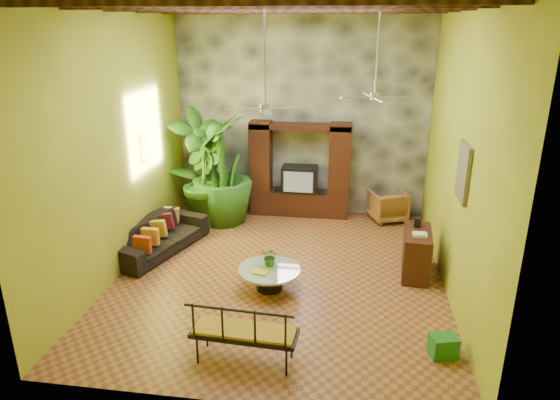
% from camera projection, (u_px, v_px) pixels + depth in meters
% --- Properties ---
extents(ground, '(7.00, 7.00, 0.00)m').
position_uv_depth(ground, '(281.00, 273.00, 9.50)').
color(ground, brown).
rests_on(ground, ground).
extents(back_wall, '(6.00, 0.02, 5.00)m').
position_uv_depth(back_wall, '(302.00, 111.00, 11.92)').
color(back_wall, olive).
rests_on(back_wall, ground).
extents(left_wall, '(0.02, 7.00, 5.00)m').
position_uv_depth(left_wall, '(118.00, 139.00, 9.07)').
color(left_wall, olive).
rests_on(left_wall, ground).
extents(right_wall, '(0.02, 7.00, 5.00)m').
position_uv_depth(right_wall, '(460.00, 151.00, 8.25)').
color(right_wall, olive).
rests_on(right_wall, ground).
extents(stone_accent_wall, '(5.98, 0.10, 4.98)m').
position_uv_depth(stone_accent_wall, '(302.00, 112.00, 11.87)').
color(stone_accent_wall, '#3C3E45').
rests_on(stone_accent_wall, ground).
extents(ceiling_beams, '(5.95, 5.36, 0.22)m').
position_uv_depth(ceiling_beams, '(281.00, 4.00, 7.89)').
color(ceiling_beams, '#3F2214').
rests_on(ceiling_beams, ceiling).
extents(entertainment_center, '(2.40, 0.55, 2.30)m').
position_uv_depth(entertainment_center, '(300.00, 177.00, 12.10)').
color(entertainment_center, black).
rests_on(entertainment_center, ground).
extents(ceiling_fan_front, '(1.28, 1.28, 1.86)m').
position_uv_depth(ceiling_fan_front, '(265.00, 95.00, 8.01)').
color(ceiling_fan_front, '#ABABB0').
rests_on(ceiling_fan_front, ceiling).
extents(ceiling_fan_back, '(1.28, 1.28, 1.86)m').
position_uv_depth(ceiling_fan_back, '(375.00, 85.00, 9.26)').
color(ceiling_fan_back, '#ABABB0').
rests_on(ceiling_fan_back, ceiling).
extents(wall_art_mask, '(0.06, 0.32, 0.55)m').
position_uv_depth(wall_art_mask, '(144.00, 148.00, 10.14)').
color(wall_art_mask, gold).
rests_on(wall_art_mask, left_wall).
extents(wall_art_painting, '(0.06, 0.70, 0.90)m').
position_uv_depth(wall_art_painting, '(463.00, 172.00, 7.76)').
color(wall_art_painting, navy).
rests_on(wall_art_painting, right_wall).
extents(sofa, '(1.60, 2.52, 0.69)m').
position_uv_depth(sofa, '(158.00, 236.00, 10.31)').
color(sofa, black).
rests_on(sofa, ground).
extents(wicker_armchair, '(1.02, 1.03, 0.73)m').
position_uv_depth(wicker_armchair, '(388.00, 206.00, 11.93)').
color(wicker_armchair, olive).
rests_on(wicker_armchair, ground).
extents(tall_plant_a, '(1.67, 1.68, 2.68)m').
position_uv_depth(tall_plant_a, '(201.00, 164.00, 11.76)').
color(tall_plant_a, '#265F19').
rests_on(tall_plant_a, ground).
extents(tall_plant_b, '(1.37, 1.48, 2.15)m').
position_uv_depth(tall_plant_b, '(203.00, 179.00, 11.55)').
color(tall_plant_b, '#2E6C1C').
rests_on(tall_plant_b, ground).
extents(tall_plant_c, '(1.58, 1.58, 2.57)m').
position_uv_depth(tall_plant_c, '(222.00, 170.00, 11.53)').
color(tall_plant_c, '#265D18').
rests_on(tall_plant_c, ground).
extents(coffee_table, '(1.11, 1.11, 0.40)m').
position_uv_depth(coffee_table, '(269.00, 276.00, 8.85)').
color(coffee_table, black).
rests_on(coffee_table, ground).
extents(centerpiece_plant, '(0.38, 0.35, 0.36)m').
position_uv_depth(centerpiece_plant, '(270.00, 257.00, 8.86)').
color(centerpiece_plant, '#2E6A1B').
rests_on(centerpiece_plant, coffee_table).
extents(yellow_tray, '(0.30, 0.23, 0.03)m').
position_uv_depth(yellow_tray, '(260.00, 272.00, 8.65)').
color(yellow_tray, gold).
rests_on(yellow_tray, coffee_table).
extents(iron_bench, '(1.51, 0.62, 0.57)m').
position_uv_depth(iron_bench, '(243.00, 331.00, 6.79)').
color(iron_bench, black).
rests_on(iron_bench, ground).
extents(side_console, '(0.57, 1.12, 0.87)m').
position_uv_depth(side_console, '(416.00, 253.00, 9.32)').
color(side_console, '#3B2212').
rests_on(side_console, ground).
extents(green_bin, '(0.43, 0.36, 0.32)m').
position_uv_depth(green_bin, '(443.00, 346.00, 7.09)').
color(green_bin, '#1D6D27').
rests_on(green_bin, ground).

